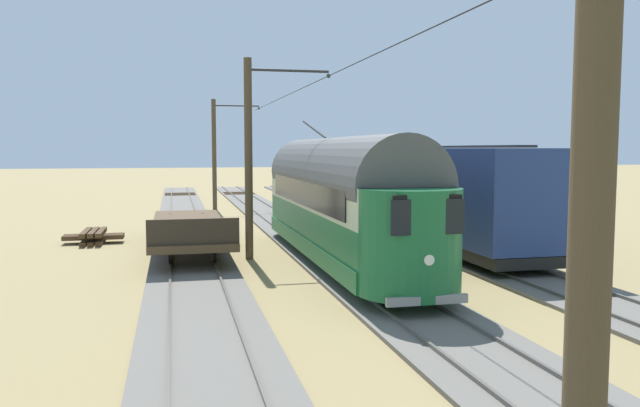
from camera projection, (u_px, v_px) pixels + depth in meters
name	position (u px, v px, depth m)	size (l,w,h in m)	color
ground_plane	(320.00, 250.00, 24.25)	(220.00, 220.00, 0.00)	#937F51
track_streetcar_siding	(436.00, 243.00, 25.67)	(2.80, 80.00, 0.18)	#666059
track_adjacent_siding	(319.00, 248.00, 24.55)	(2.80, 80.00, 0.18)	#666059
track_third_siding	(190.00, 253.00, 23.43)	(2.80, 80.00, 0.18)	#666059
vintage_streetcar	(339.00, 198.00, 21.33)	(2.65, 15.48, 4.94)	#196033
flatcar_adjacent	(189.00, 228.00, 24.40)	(2.80, 11.28, 1.60)	brown
coach_far_siding	(438.00, 192.00, 25.30)	(2.96, 14.31, 3.85)	navy
catenary_pole_foreground	(216.00, 152.00, 40.11)	(3.11, 0.28, 7.06)	#4C3D28
catenary_pole_mid_near	(251.00, 155.00, 22.06)	(3.11, 0.28, 7.06)	#4C3D28
catenary_pole_mid_far	(605.00, 181.00, 4.02)	(3.11, 0.28, 7.06)	#4C3D28
overhead_wire_run	(417.00, 34.00, 14.24)	(2.91, 59.82, 0.18)	black
switch_stand	(372.00, 201.00, 38.48)	(0.50, 0.30, 1.24)	black
spare_tie_stack	(94.00, 237.00, 26.11)	(2.40, 2.40, 0.54)	#47331E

